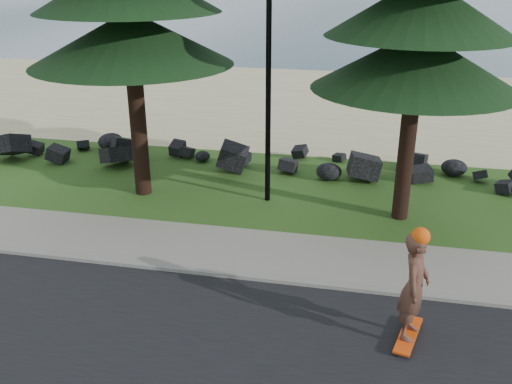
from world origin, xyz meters
TOP-DOWN VIEW (x-y plane):
  - ground at (0.00, 0.00)m, footprint 160.00×160.00m
  - kerb at (0.00, -0.90)m, footprint 160.00×0.20m
  - sidewalk at (0.00, 0.20)m, footprint 160.00×2.00m
  - beach_sand at (0.00, 14.50)m, footprint 160.00×15.00m
  - ocean at (0.00, 51.00)m, footprint 160.00×58.00m
  - seawall_boulders at (0.00, 5.60)m, footprint 60.00×2.40m
  - lamp_post at (0.00, 3.20)m, footprint 0.25×0.14m
  - skateboarder at (3.52, -2.32)m, footprint 0.62×1.19m

SIDE VIEW (x-z plane):
  - ground at x=0.00m, z-range 0.00..0.00m
  - seawall_boulders at x=0.00m, z-range -0.55..0.55m
  - ocean at x=0.00m, z-range 0.00..0.01m
  - beach_sand at x=0.00m, z-range 0.00..0.01m
  - sidewalk at x=0.00m, z-range 0.00..0.08m
  - kerb at x=0.00m, z-range 0.00..0.10m
  - skateboarder at x=3.52m, z-range 0.01..2.16m
  - lamp_post at x=0.00m, z-range 0.06..8.20m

